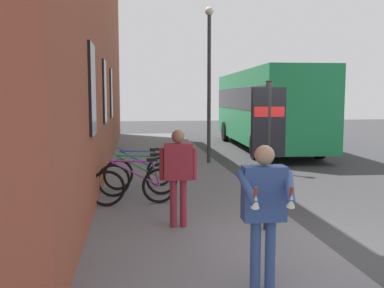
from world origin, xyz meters
TOP-DOWN VIEW (x-y plane):
  - ground at (6.00, -1.00)m, footprint 60.00×60.00m
  - sidewalk_pavement at (8.00, 1.75)m, footprint 24.00×3.50m
  - station_facade at (8.99, 3.80)m, footprint 22.00×0.65m
  - bicycle_nearest_sign at (2.76, 2.77)m, footprint 0.48×1.76m
  - bicycle_mid_rack at (3.56, 2.67)m, footprint 0.48×1.77m
  - bicycle_leaning_wall at (4.39, 2.62)m, footprint 0.69×1.70m
  - transit_info_sign at (0.80, 0.64)m, footprint 0.10×0.55m
  - city_bus at (12.75, -3.00)m, footprint 10.60×3.01m
  - pedestrian_by_facade at (1.15, 2.05)m, footprint 0.25×0.62m
  - tourist_with_hotdogs at (-1.39, 1.37)m, footprint 0.56×0.63m
  - street_lamp at (8.21, 0.30)m, footprint 0.28×0.28m

SIDE VIEW (x-z plane):
  - ground at x=6.00m, z-range 0.00..0.00m
  - sidewalk_pavement at x=8.00m, z-range 0.00..0.12m
  - bicycle_nearest_sign at x=2.76m, z-range 0.02..1.00m
  - bicycle_mid_rack at x=3.56m, z-range 0.02..1.00m
  - bicycle_leaning_wall at x=4.39m, z-range 0.02..1.00m
  - pedestrian_by_facade at x=1.15m, z-range 0.30..1.92m
  - tourist_with_hotdogs at x=-1.39m, z-range 0.31..1.94m
  - transit_info_sign at x=0.80m, z-range 0.52..2.92m
  - city_bus at x=12.75m, z-range 0.24..3.59m
  - street_lamp at x=8.21m, z-range 0.60..5.62m
  - station_facade at x=8.99m, z-range 0.00..8.50m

